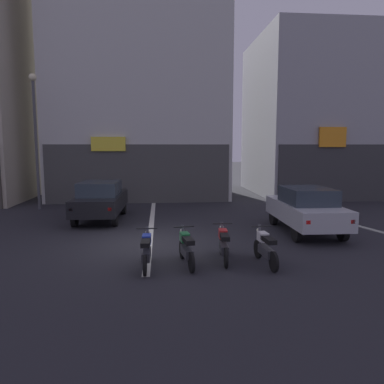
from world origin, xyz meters
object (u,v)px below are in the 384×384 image
object	(u,v)px
car_black_crossing_near	(101,199)
motorcycle_green_row_left_mid	(186,248)
street_lamp	(35,128)
motorcycle_red_row_centre	(224,244)
motorcycle_blue_row_leftmost	(146,250)
motorcycle_white_row_right_mid	(265,248)
car_silver_parked_kerbside	(306,208)
car_white_down_street	(170,179)

from	to	relation	value
car_black_crossing_near	motorcycle_green_row_left_mid	size ratio (longest dim) A/B	2.49
street_lamp	motorcycle_red_row_centre	bearing A→B (deg)	-48.98
motorcycle_blue_row_leftmost	motorcycle_white_row_right_mid	world-z (taller)	same
car_silver_parked_kerbside	car_white_down_street	bearing A→B (deg)	109.87
car_silver_parked_kerbside	motorcycle_white_row_right_mid	world-z (taller)	car_silver_parked_kerbside
car_silver_parked_kerbside	street_lamp	size ratio (longest dim) A/B	0.63
motorcycle_red_row_centre	motorcycle_white_row_right_mid	size ratio (longest dim) A/B	1.00
car_silver_parked_kerbside	motorcycle_green_row_left_mid	distance (m)	5.62
car_white_down_street	motorcycle_green_row_left_mid	bearing A→B (deg)	-90.17
car_silver_parked_kerbside	car_black_crossing_near	bearing A→B (deg)	159.43
motorcycle_blue_row_leftmost	motorcycle_red_row_centre	size ratio (longest dim) A/B	1.00
motorcycle_blue_row_leftmost	motorcycle_white_row_right_mid	size ratio (longest dim) A/B	1.00
motorcycle_blue_row_leftmost	motorcycle_green_row_left_mid	xyz separation A→B (m)	(1.03, 0.12, 0.00)
motorcycle_blue_row_leftmost	motorcycle_green_row_left_mid	bearing A→B (deg)	6.83
car_silver_parked_kerbside	motorcycle_blue_row_leftmost	bearing A→B (deg)	-148.78
motorcycle_red_row_centre	motorcycle_white_row_right_mid	distance (m)	1.12
car_black_crossing_near	street_lamp	world-z (taller)	street_lamp
car_white_down_street	motorcycle_red_row_centre	size ratio (longest dim) A/B	2.47
car_black_crossing_near	motorcycle_white_row_right_mid	bearing A→B (deg)	-50.23
car_black_crossing_near	street_lamp	xyz separation A→B (m)	(-3.47, 2.96, 3.11)
car_silver_parked_kerbside	car_white_down_street	distance (m)	13.26
street_lamp	motorcycle_blue_row_leftmost	bearing A→B (deg)	-58.79
car_black_crossing_near	motorcycle_blue_row_leftmost	distance (m)	6.65
car_silver_parked_kerbside	motorcycle_red_row_centre	xyz separation A→B (m)	(-3.51, -2.96, -0.43)
car_black_crossing_near	motorcycle_white_row_right_mid	distance (m)	8.20
motorcycle_green_row_left_mid	motorcycle_white_row_right_mid	distance (m)	2.08
motorcycle_blue_row_leftmost	street_lamp	bearing A→B (deg)	121.21
street_lamp	motorcycle_red_row_centre	size ratio (longest dim) A/B	3.91
car_silver_parked_kerbside	motorcycle_white_row_right_mid	distance (m)	4.23
motorcycle_white_row_right_mid	motorcycle_blue_row_leftmost	bearing A→B (deg)	179.85
motorcycle_red_row_centre	car_silver_parked_kerbside	bearing A→B (deg)	40.12
car_silver_parked_kerbside	motorcycle_green_row_left_mid	world-z (taller)	car_silver_parked_kerbside
street_lamp	car_white_down_street	bearing A→B (deg)	44.73
car_black_crossing_near	car_white_down_street	size ratio (longest dim) A/B	1.01
street_lamp	motorcycle_white_row_right_mid	xyz separation A→B (m)	(8.70, -9.25, -3.54)
car_white_down_street	motorcycle_green_row_left_mid	world-z (taller)	car_white_down_street
car_silver_parked_kerbside	motorcycle_white_row_right_mid	xyz separation A→B (m)	(-2.48, -3.39, -0.43)
motorcycle_blue_row_leftmost	motorcycle_white_row_right_mid	xyz separation A→B (m)	(3.11, -0.01, 0.00)
street_lamp	motorcycle_red_row_centre	world-z (taller)	street_lamp
car_black_crossing_near	motorcycle_blue_row_leftmost	world-z (taller)	car_black_crossing_near
car_black_crossing_near	motorcycle_blue_row_leftmost	bearing A→B (deg)	-71.27
motorcycle_red_row_centre	motorcycle_white_row_right_mid	bearing A→B (deg)	-22.70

